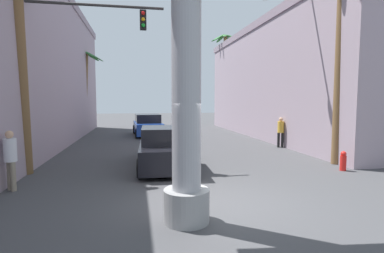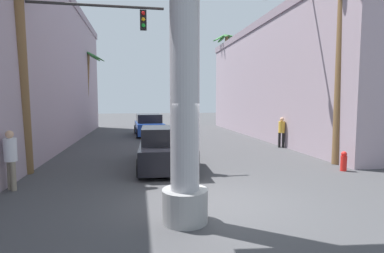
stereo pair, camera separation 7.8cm
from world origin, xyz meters
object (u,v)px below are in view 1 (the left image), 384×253
at_px(palm_tree_far_right, 224,67).
at_px(fire_hydrant, 343,161).
at_px(car_far, 148,125).
at_px(palm_tree_near_left, 22,50).
at_px(street_lamp, 303,59).
at_px(car_lead, 166,149).
at_px(palm_tree_near_right, 340,27).
at_px(palm_tree_far_left, 85,75).
at_px(traffic_light_mast, 65,52).
at_px(pedestrian_mid_right, 281,130).
at_px(pedestrian_curb_left, 10,156).

height_order(palm_tree_far_right, fire_hydrant, palm_tree_far_right).
height_order(car_far, palm_tree_near_left, palm_tree_near_left).
bearing_deg(street_lamp, car_lead, -168.52).
bearing_deg(palm_tree_near_right, fire_hydrant, -113.32).
distance_m(street_lamp, palm_tree_near_left, 11.42).
xyz_separation_m(palm_tree_far_right, fire_hydrant, (-0.84, -18.01, -5.38)).
bearing_deg(car_lead, palm_tree_far_left, 110.93).
bearing_deg(palm_tree_near_left, palm_tree_near_right, -0.60).
height_order(traffic_light_mast, pedestrian_mid_right, traffic_light_mast).
xyz_separation_m(palm_tree_far_left, fire_hydrant, (11.31, -14.94, -4.17)).
height_order(palm_tree_far_right, pedestrian_mid_right, palm_tree_far_right).
relative_size(palm_tree_far_left, pedestrian_curb_left, 3.73).
distance_m(palm_tree_far_left, pedestrian_mid_right, 15.41).
distance_m(street_lamp, pedestrian_mid_right, 4.15).
height_order(palm_tree_near_left, pedestrian_mid_right, palm_tree_near_left).
relative_size(street_lamp, palm_tree_near_left, 1.02).
bearing_deg(car_far, palm_tree_near_left, -111.98).
height_order(pedestrian_mid_right, fire_hydrant, pedestrian_mid_right).
distance_m(street_lamp, palm_tree_far_right, 14.90).
height_order(street_lamp, fire_hydrant, street_lamp).
distance_m(traffic_light_mast, fire_hydrant, 10.82).
distance_m(palm_tree_far_right, palm_tree_near_left, 20.55).
xyz_separation_m(car_lead, palm_tree_near_right, (6.84, -0.64, 4.72)).
bearing_deg(pedestrian_curb_left, palm_tree_near_left, 95.61).
bearing_deg(palm_tree_far_right, car_lead, -113.88).
height_order(palm_tree_far_right, pedestrian_curb_left, palm_tree_far_right).
bearing_deg(pedestrian_curb_left, palm_tree_far_left, 91.45).
distance_m(pedestrian_curb_left, fire_hydrant, 10.95).
relative_size(palm_tree_far_left, palm_tree_near_left, 0.89).
bearing_deg(traffic_light_mast, pedestrian_mid_right, 18.75).
distance_m(car_far, palm_tree_near_left, 12.48).
bearing_deg(pedestrian_mid_right, fire_hydrant, -93.13).
bearing_deg(car_lead, car_far, 91.63).
height_order(traffic_light_mast, pedestrian_curb_left, traffic_light_mast).
relative_size(car_far, palm_tree_far_right, 0.51).
height_order(street_lamp, palm_tree_far_right, palm_tree_far_right).
bearing_deg(palm_tree_far_left, palm_tree_near_right, -49.21).
bearing_deg(pedestrian_mid_right, car_far, 134.56).
bearing_deg(palm_tree_near_right, traffic_light_mast, 175.82).
xyz_separation_m(palm_tree_far_left, palm_tree_near_left, (0.21, -13.59, -0.31)).
distance_m(car_lead, palm_tree_far_right, 18.36).
bearing_deg(pedestrian_curb_left, palm_tree_far_right, 57.49).
bearing_deg(car_lead, palm_tree_far_right, 66.12).
distance_m(traffic_light_mast, car_far, 11.53).
bearing_deg(pedestrian_curb_left, car_lead, 26.58).
height_order(car_lead, car_far, same).
relative_size(car_lead, palm_tree_near_left, 0.67).
bearing_deg(palm_tree_near_left, traffic_light_mast, 27.87).
height_order(palm_tree_near_right, pedestrian_mid_right, palm_tree_near_right).
bearing_deg(car_lead, pedestrian_curb_left, -153.42).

